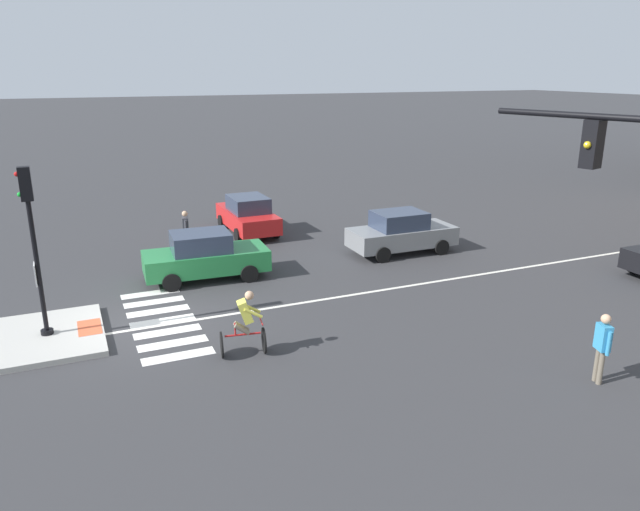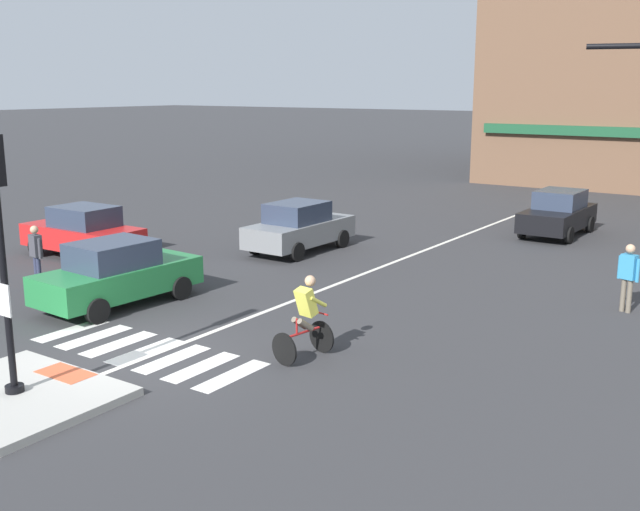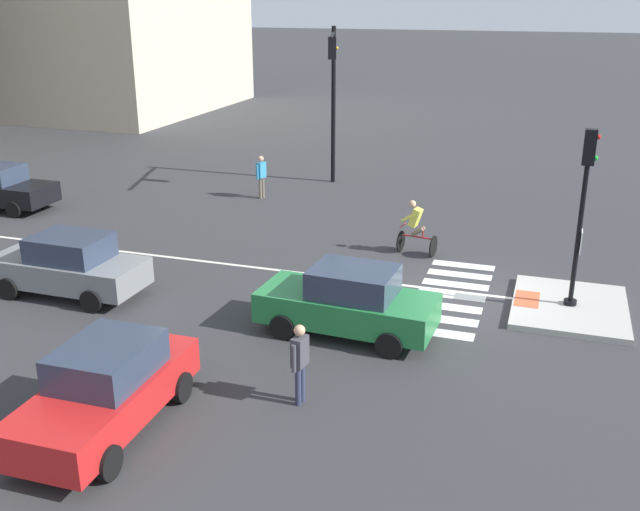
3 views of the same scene
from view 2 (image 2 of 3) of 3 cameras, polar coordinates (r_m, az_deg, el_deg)
name	(u,v)px [view 2 (image 2 of 3)]	position (r m, az deg, el deg)	size (l,w,h in m)	color
ground_plane	(129,357)	(15.75, -14.22, -7.46)	(300.00, 300.00, 0.00)	#333335
traffic_island	(15,396)	(14.30, -22.05, -9.80)	(3.39, 2.79, 0.15)	#B2AFA8
tactile_pad_front	(65,373)	(14.82, -18.70, -8.42)	(1.10, 0.60, 0.01)	#DB5B38
signal_pole	(0,241)	(13.54, -23.04, 0.99)	(0.44, 0.38, 4.42)	black
crosswalk_stripe_a	(71,330)	(17.76, -18.31, -5.40)	(0.44, 1.80, 0.01)	silver
crosswalk_stripe_b	(94,337)	(17.16, -16.70, -5.92)	(0.44, 1.80, 0.01)	silver
crosswalk_stripe_c	(119,344)	(16.57, -14.97, -6.47)	(0.44, 1.80, 0.01)	silver
crosswalk_stripe_d	(145,351)	(16.01, -13.11, -7.06)	(0.44, 1.80, 0.01)	silver
crosswalk_stripe_e	(172,359)	(15.46, -11.11, -7.68)	(0.44, 1.80, 0.01)	silver
crosswalk_stripe_f	(201,367)	(14.93, -8.96, -8.33)	(0.44, 1.80, 0.01)	silver
crosswalk_stripe_g	(232,376)	(14.43, -6.65, -9.02)	(0.44, 1.80, 0.01)	silver
lane_centre_line	(388,264)	(23.11, 5.17, -0.67)	(0.14, 28.00, 0.01)	silver
car_grey_westbound_far	(299,227)	(24.73, -1.58, 2.17)	(1.88, 4.12, 1.64)	slate
car_black_eastbound_distant	(558,213)	(28.76, 17.57, 3.06)	(1.86, 4.11, 1.64)	black
car_red_cross_left	(83,232)	(25.04, -17.49, 1.71)	(4.13, 1.89, 1.64)	red
car_green_westbound_near	(117,274)	(19.22, -15.09, -1.33)	(2.01, 4.19, 1.64)	#237A3D
cyclist	(306,316)	(14.97, -1.10, -4.61)	(0.83, 1.18, 1.68)	black
pedestrian_at_curb_left	(36,251)	(21.75, -20.69, 0.35)	(0.54, 0.28, 1.67)	#2D334C
pedestrian_waiting_far_side	(628,272)	(19.42, 22.29, -1.19)	(0.53, 0.32, 1.67)	#6B6051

